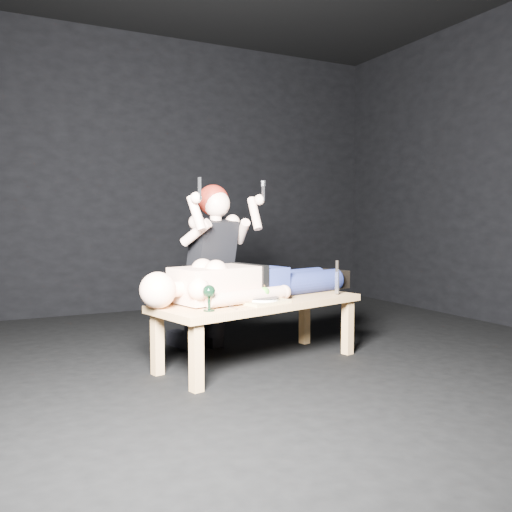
% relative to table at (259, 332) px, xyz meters
% --- Properties ---
extents(ground, '(5.00, 5.00, 0.00)m').
position_rel_table_xyz_m(ground, '(0.19, 0.04, -0.23)').
color(ground, black).
rests_on(ground, ground).
extents(back_wall, '(5.00, 0.00, 5.00)m').
position_rel_table_xyz_m(back_wall, '(0.19, 2.54, 1.27)').
color(back_wall, black).
rests_on(back_wall, ground).
extents(table, '(1.59, 0.90, 0.45)m').
position_rel_table_xyz_m(table, '(0.00, 0.00, 0.00)').
color(table, tan).
rests_on(table, ground).
extents(lying_man, '(1.73, 0.89, 0.29)m').
position_rel_table_xyz_m(lying_man, '(0.02, 0.12, 0.37)').
color(lying_man, '#D7A78A').
rests_on(lying_man, table).
extents(kneeling_woman, '(0.85, 0.91, 1.30)m').
position_rel_table_xyz_m(kneeling_woman, '(-0.19, 0.52, 0.42)').
color(kneeling_woman, black).
rests_on(kneeling_woman, ground).
extents(serving_tray, '(0.37, 0.32, 0.02)m').
position_rel_table_xyz_m(serving_tray, '(-0.05, -0.15, 0.23)').
color(serving_tray, tan).
rests_on(serving_tray, table).
extents(plate, '(0.27, 0.27, 0.02)m').
position_rel_table_xyz_m(plate, '(-0.05, -0.15, 0.25)').
color(plate, white).
rests_on(plate, serving_tray).
extents(apple, '(0.07, 0.07, 0.07)m').
position_rel_table_xyz_m(apple, '(-0.03, -0.14, 0.30)').
color(apple, '#3D8C24').
rests_on(apple, plate).
extents(goblet, '(0.09, 0.09, 0.16)m').
position_rel_table_xyz_m(goblet, '(-0.48, -0.28, 0.31)').
color(goblet, black).
rests_on(goblet, table).
extents(fork_flat, '(0.03, 0.16, 0.01)m').
position_rel_table_xyz_m(fork_flat, '(-0.31, -0.23, 0.23)').
color(fork_flat, '#B2B2B7').
rests_on(fork_flat, table).
extents(knife_flat, '(0.02, 0.16, 0.01)m').
position_rel_table_xyz_m(knife_flat, '(0.10, -0.13, 0.23)').
color(knife_flat, '#B2B2B7').
rests_on(knife_flat, table).
extents(spoon_flat, '(0.15, 0.07, 0.01)m').
position_rel_table_xyz_m(spoon_flat, '(0.03, -0.10, 0.23)').
color(spoon_flat, '#B2B2B7').
rests_on(spoon_flat, table).
extents(carving_knife, '(0.04, 0.04, 0.25)m').
position_rel_table_xyz_m(carving_knife, '(0.62, -0.04, 0.35)').
color(carving_knife, '#B2B2B7').
rests_on(carving_knife, table).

